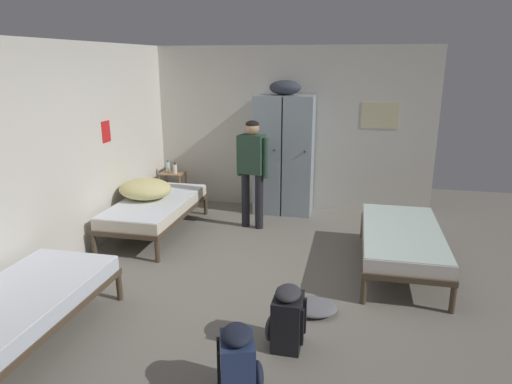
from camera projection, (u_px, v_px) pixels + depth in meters
name	position (u px, v px, depth m)	size (l,w,h in m)	color
ground_plane	(251.00, 281.00, 5.11)	(8.86, 8.86, 0.00)	slate
room_backdrop	(183.00, 143.00, 6.18)	(4.49, 5.60, 2.58)	beige
locker_bank	(284.00, 152.00, 7.18)	(0.90, 0.55, 2.07)	#8C99A3
shelf_unit	(173.00, 186.00, 7.66)	(0.38, 0.30, 0.57)	#99704C
bed_left_front	(16.00, 307.00, 3.84)	(0.90, 1.90, 0.49)	#473828
bed_left_rear	(156.00, 207.00, 6.43)	(0.90, 1.90, 0.49)	#473828
bed_right	(402.00, 238.00, 5.31)	(0.90, 1.90, 0.49)	#473828
bedding_heap	(145.00, 189.00, 6.41)	(0.73, 0.63, 0.28)	#D1C67F
person_traveler	(252.00, 164.00, 6.50)	(0.48, 0.27, 1.56)	black
water_bottle	(168.00, 167.00, 7.61)	(0.06, 0.06, 0.20)	silver
lotion_bottle	(175.00, 169.00, 7.52)	(0.06, 0.06, 0.18)	white
backpack_black	(286.00, 318.00, 3.89)	(0.34, 0.32, 0.55)	black
backpack_navy	(239.00, 363.00, 3.31)	(0.39, 0.38, 0.55)	navy
clothes_pile_grey	(312.00, 307.00, 4.48)	(0.49, 0.40, 0.10)	slate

